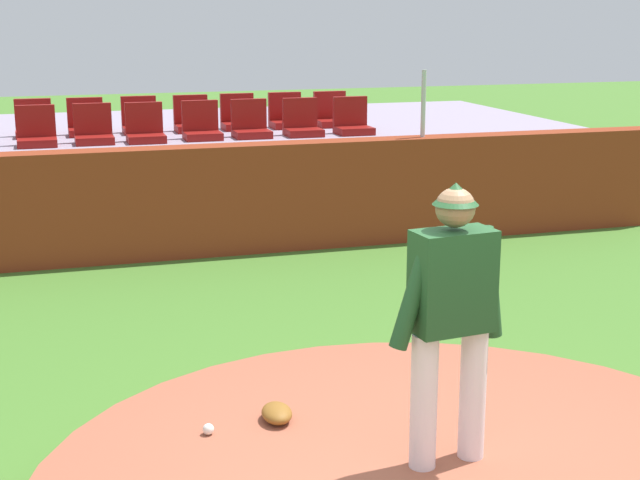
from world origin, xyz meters
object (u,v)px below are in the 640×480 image
(stadium_chair_11, at_px, (239,118))
(stadium_chair_4, at_px, (251,125))
(stadium_chair_2, at_px, (145,130))
(stadium_chair_5, at_px, (302,124))
(stadium_chair_6, at_px, (352,122))
(stadium_chair_1, at_px, (94,131))
(pitcher, at_px, (452,305))
(stadium_chair_7, at_px, (34,125))
(stadium_chair_9, at_px, (140,122))
(fielding_glove, at_px, (277,413))
(baseball, at_px, (208,429))
(stadium_chair_12, at_px, (286,117))
(stadium_chair_13, at_px, (332,115))
(stadium_chair_3, at_px, (201,127))
(stadium_chair_8, at_px, (86,124))
(stadium_chair_10, at_px, (192,120))
(stadium_chair_0, at_px, (37,133))

(stadium_chair_11, bearing_deg, stadium_chair_4, 88.34)
(stadium_chair_2, bearing_deg, stadium_chair_11, -146.40)
(stadium_chair_5, bearing_deg, stadium_chair_6, 178.89)
(stadium_chair_1, bearing_deg, pitcher, 101.57)
(stadium_chair_7, distance_m, stadium_chair_9, 1.41)
(fielding_glove, distance_m, stadium_chair_4, 6.94)
(baseball, relative_size, stadium_chair_12, 0.15)
(pitcher, distance_m, stadium_chair_13, 8.65)
(stadium_chair_3, distance_m, stadium_chair_5, 1.37)
(stadium_chair_5, distance_m, stadium_chair_6, 0.72)
(stadium_chair_6, distance_m, stadium_chair_12, 1.17)
(fielding_glove, bearing_deg, stadium_chair_13, 164.17)
(fielding_glove, bearing_deg, stadium_chair_5, 167.09)
(stadium_chair_12, bearing_deg, stadium_chair_6, 126.41)
(pitcher, xyz_separation_m, stadium_chair_13, (1.92, 8.43, 0.15))
(stadium_chair_5, xyz_separation_m, stadium_chair_13, (0.71, 0.90, 0.00))
(stadium_chair_3, height_order, stadium_chair_13, same)
(stadium_chair_12, xyz_separation_m, stadium_chair_13, (0.68, -0.03, 0.00))
(pitcher, height_order, fielding_glove, pitcher)
(stadium_chair_1, distance_m, stadium_chair_9, 1.11)
(pitcher, height_order, stadium_chair_8, pitcher)
(stadium_chair_1, xyz_separation_m, stadium_chair_13, (3.47, 0.86, 0.00))
(baseball, bearing_deg, stadium_chair_4, 75.01)
(baseball, distance_m, stadium_chair_4, 7.12)
(stadium_chair_3, xyz_separation_m, stadium_chair_6, (2.09, -0.05, 0.00))
(stadium_chair_6, xyz_separation_m, stadium_chair_9, (-2.80, 0.92, 0.00))
(stadium_chair_2, bearing_deg, stadium_chair_12, -156.19)
(fielding_glove, xyz_separation_m, stadium_chair_7, (-1.44, 7.61, 1.09))
(stadium_chair_2, bearing_deg, stadium_chair_9, -92.06)
(stadium_chair_11, height_order, stadium_chair_12, same)
(fielding_glove, bearing_deg, stadium_chair_8, -170.12)
(pitcher, distance_m, stadium_chair_5, 7.63)
(stadium_chair_6, height_order, stadium_chair_7, same)
(baseball, height_order, stadium_chair_13, stadium_chair_13)
(stadium_chair_10, height_order, stadium_chair_12, same)
(stadium_chair_3, bearing_deg, stadium_chair_4, -179.92)
(stadium_chair_8, bearing_deg, pitcher, 100.75)
(stadium_chair_1, bearing_deg, stadium_chair_3, 179.88)
(stadium_chair_6, relative_size, stadium_chair_12, 1.00)
(stadium_chair_3, bearing_deg, stadium_chair_12, -147.43)
(pitcher, relative_size, stadium_chair_9, 3.41)
(stadium_chair_11, bearing_deg, stadium_chair_8, 1.34)
(stadium_chair_0, height_order, stadium_chair_10, same)
(pitcher, xyz_separation_m, stadium_chair_7, (-2.28, 8.45, 0.15))
(stadium_chair_9, xyz_separation_m, stadium_chair_11, (1.40, 0.02, 0.00))
(pitcher, height_order, stadium_chair_2, pitcher)
(stadium_chair_7, relative_size, stadium_chair_13, 1.00)
(stadium_chair_0, relative_size, stadium_chair_8, 1.00)
(pitcher, xyz_separation_m, stadium_chair_10, (-0.15, 8.41, 0.15))
(baseball, height_order, stadium_chair_2, stadium_chair_2)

